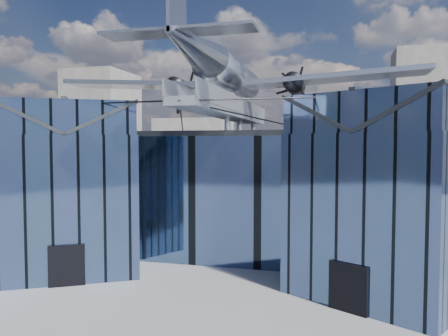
# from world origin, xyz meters

# --- Properties ---
(ground_plane) EXTENTS (120.00, 120.00, 0.00)m
(ground_plane) POSITION_xyz_m (0.00, 0.00, 0.00)
(ground_plane) COLOR gray
(museum) EXTENTS (32.88, 24.50, 17.60)m
(museum) POSITION_xyz_m (0.00, 5.82, 5.54)
(museum) COLOR #405884
(museum) RESTS_ON ground
(bg_towers) EXTENTS (77.00, 24.50, 26.00)m
(bg_towers) POSITION_xyz_m (1.45, 50.49, 10.01)
(bg_towers) COLOR slate
(bg_towers) RESTS_ON ground
(tree_side_w) EXTENTS (3.23, 3.23, 5.05)m
(tree_side_w) POSITION_xyz_m (-24.62, 12.07, 3.42)
(tree_side_w) COLOR #342415
(tree_side_w) RESTS_ON ground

